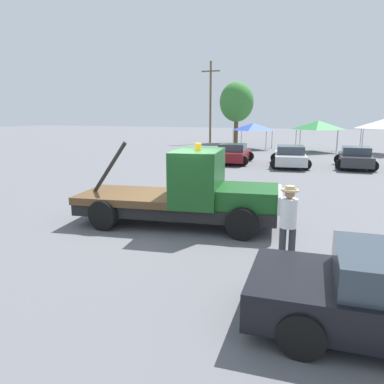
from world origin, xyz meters
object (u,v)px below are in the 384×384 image
at_px(parked_car_charcoal, 355,158).
at_px(tree_left, 237,102).
at_px(canopy_tent_green, 318,125).
at_px(parked_car_maroon, 233,154).
at_px(tow_truck, 189,194).
at_px(person_near_truck, 288,218).
at_px(utility_pole, 210,100).
at_px(parked_car_silver, 290,156).
at_px(canopy_tent_blue, 253,127).

relative_size(parked_car_charcoal, tree_left, 0.64).
bearing_deg(canopy_tent_green, parked_car_maroon, -114.79).
bearing_deg(canopy_tent_green, tow_truck, -94.73).
relative_size(tow_truck, parked_car_charcoal, 1.43).
bearing_deg(tow_truck, person_near_truck, -40.17).
bearing_deg(utility_pole, person_near_truck, -68.19).
xyz_separation_m(tow_truck, utility_pole, (-10.27, 31.71, 3.89)).
bearing_deg(parked_car_charcoal, parked_car_silver, 97.90).
bearing_deg(person_near_truck, utility_pole, -169.17).
bearing_deg(tree_left, canopy_tent_green, -38.25).
distance_m(parked_car_maroon, canopy_tent_blue, 11.01).
distance_m(person_near_truck, tree_left, 36.48).
relative_size(parked_car_silver, canopy_tent_blue, 1.59).
bearing_deg(parked_car_silver, parked_car_maroon, 77.73).
xyz_separation_m(parked_car_silver, utility_pole, (-11.38, 17.12, 4.21)).
height_order(parked_car_maroon, parked_car_silver, same).
distance_m(parked_car_charcoal, canopy_tent_green, 10.51).
height_order(parked_car_silver, parked_car_charcoal, same).
distance_m(tow_truck, parked_car_charcoal, 16.12).
height_order(canopy_tent_blue, utility_pole, utility_pole).
height_order(canopy_tent_green, utility_pole, utility_pole).
bearing_deg(tow_truck, utility_pole, 98.71).
distance_m(tow_truck, tree_left, 33.85).
bearing_deg(canopy_tent_blue, person_near_truck, -75.75).
distance_m(parked_car_charcoal, tree_left, 21.85).
distance_m(parked_car_silver, parked_car_charcoal, 3.97).
distance_m(tow_truck, parked_car_maroon, 15.04).
xyz_separation_m(tow_truck, parked_car_silver, (1.10, 14.59, -0.32)).
bearing_deg(parked_car_charcoal, tow_truck, 159.18).
bearing_deg(tree_left, parked_car_charcoal, -54.50).
distance_m(parked_car_maroon, tree_left, 19.06).
relative_size(canopy_tent_green, tree_left, 0.49).
height_order(tow_truck, parked_car_charcoal, tow_truck).
relative_size(parked_car_maroon, canopy_tent_green, 1.28).
bearing_deg(tow_truck, canopy_tent_blue, 89.22).
bearing_deg(parked_car_silver, canopy_tent_green, -14.78).
bearing_deg(parked_car_silver, tow_truck, 166.18).
relative_size(parked_car_charcoal, utility_pole, 0.48).
height_order(parked_car_silver, canopy_tent_green, canopy_tent_green).
xyz_separation_m(person_near_truck, parked_car_maroon, (-5.94, 16.68, -0.40)).
height_order(parked_car_maroon, tree_left, tree_left).
height_order(tow_truck, canopy_tent_blue, tow_truck).
xyz_separation_m(parked_car_charcoal, utility_pole, (-15.28, 16.39, 4.21)).
height_order(tow_truck, parked_car_maroon, tow_truck).
height_order(parked_car_maroon, canopy_tent_green, canopy_tent_green).
bearing_deg(canopy_tent_green, tree_left, 141.75).
bearing_deg(parked_car_maroon, canopy_tent_green, -30.39).
xyz_separation_m(canopy_tent_blue, utility_pole, (-6.46, 6.08, 2.72)).
xyz_separation_m(parked_car_silver, parked_car_charcoal, (3.90, 0.73, -0.00)).
relative_size(parked_car_maroon, tree_left, 0.63).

